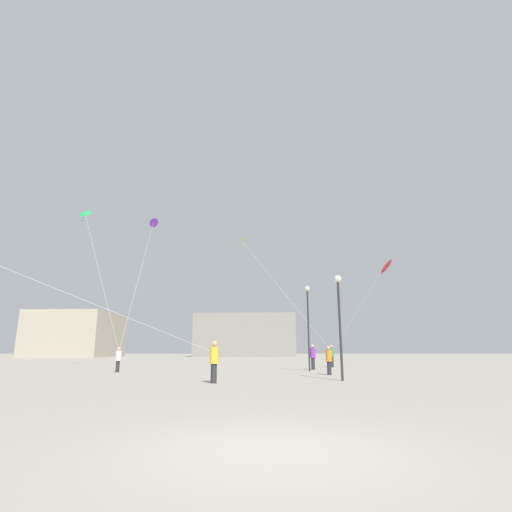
{
  "coord_description": "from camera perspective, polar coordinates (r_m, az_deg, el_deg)",
  "views": [
    {
      "loc": [
        -0.33,
        -6.29,
        1.42
      ],
      "look_at": [
        0.0,
        16.09,
        6.73
      ],
      "focal_mm": 27.82,
      "sensor_mm": 36.0,
      "label": 1
    }
  ],
  "objects": [
    {
      "name": "lamppost_west",
      "position": [
        28.53,
        7.49,
        -8.35
      ],
      "size": [
        0.36,
        0.36,
        5.87
      ],
      "color": "#2D2D30",
      "rests_on": "ground_plane"
    },
    {
      "name": "ground_plane",
      "position": [
        6.46,
        2.38,
        -26.02
      ],
      "size": [
        300.0,
        300.0,
        0.0
      ],
      "primitive_type": "plane",
      "color": "#9E9689"
    },
    {
      "name": "kite_lime_diamond",
      "position": [
        42.97,
        -1.98,
        2.12
      ],
      "size": [
        8.41,
        7.91,
        12.13
      ],
      "color": "#8CD12D"
    },
    {
      "name": "person_in_orange",
      "position": [
        24.36,
        10.44,
        -14.35
      ],
      "size": [
        0.36,
        0.36,
        1.64
      ],
      "rotation": [
        0.0,
        0.0,
        4.6
      ],
      "color": "#2D2D33",
      "rests_on": "ground_plane"
    },
    {
      "name": "person_in_white",
      "position": [
        28.14,
        -19.2,
        -13.74
      ],
      "size": [
        0.35,
        0.35,
        1.59
      ],
      "rotation": [
        0.0,
        0.0,
        5.51
      ],
      "color": "#2D2D33",
      "rests_on": "ground_plane"
    },
    {
      "name": "kite_violet_diamond",
      "position": [
        45.49,
        -14.57,
        4.5
      ],
      "size": [
        2.85,
        16.16,
        14.45
      ],
      "color": "purple"
    },
    {
      "name": "kite_crimson_diamond",
      "position": [
        33.77,
        18.12,
        -1.4
      ],
      "size": [
        4.86,
        3.77,
        7.31
      ],
      "color": "red"
    },
    {
      "name": "person_in_green",
      "position": [
        34.87,
        10.83,
        -13.79
      ],
      "size": [
        0.4,
        0.4,
        1.84
      ],
      "rotation": [
        0.0,
        0.0,
        3.85
      ],
      "color": "#2D2D33",
      "rests_on": "ground_plane"
    },
    {
      "name": "building_centre_hall",
      "position": [
        91.49,
        -1.3,
        -11.43
      ],
      "size": [
        22.48,
        19.3,
        8.95
      ],
      "color": "gray",
      "rests_on": "ground_plane"
    },
    {
      "name": "kite_emerald_diamond",
      "position": [
        40.14,
        -23.36,
        5.55
      ],
      "size": [
        7.48,
        8.91,
        12.97
      ],
      "color": "green"
    },
    {
      "name": "building_left_hall",
      "position": [
        93.34,
        -24.4,
        -10.26
      ],
      "size": [
        16.0,
        17.31,
        9.11
      ],
      "color": "#B2A893",
      "rests_on": "ground_plane"
    },
    {
      "name": "lamppost_east",
      "position": [
        20.01,
        11.87,
        -7.45
      ],
      "size": [
        0.36,
        0.36,
        5.04
      ],
      "color": "#2D2D30",
      "rests_on": "ground_plane"
    },
    {
      "name": "person_in_purple",
      "position": [
        30.56,
        8.18,
        -14.01
      ],
      "size": [
        0.4,
        0.4,
        1.82
      ],
      "rotation": [
        0.0,
        0.0,
        2.27
      ],
      "color": "#2D2D33",
      "rests_on": "ground_plane"
    },
    {
      "name": "person_in_yellow",
      "position": [
        18.19,
        -6.05,
        -14.62
      ],
      "size": [
        0.39,
        0.39,
        1.81
      ],
      "rotation": [
        0.0,
        0.0,
        3.02
      ],
      "color": "#2D2D33",
      "rests_on": "ground_plane"
    }
  ]
}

